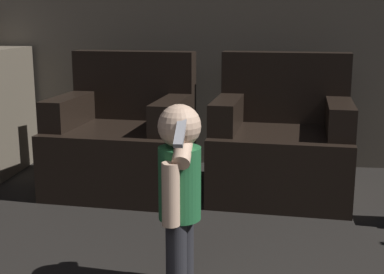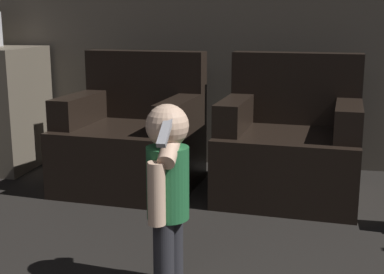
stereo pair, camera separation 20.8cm
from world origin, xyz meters
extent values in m
cube|color=black|center=(-0.83, 3.73, 0.22)|extent=(0.95, 0.88, 0.44)
cube|color=black|center=(-0.80, 4.05, 0.68)|extent=(0.89, 0.24, 0.49)
cube|color=black|center=(-1.19, 3.77, 0.54)|extent=(0.22, 0.65, 0.20)
cube|color=black|center=(-0.48, 3.70, 0.54)|extent=(0.22, 0.65, 0.20)
cube|color=black|center=(0.24, 3.73, 0.22)|extent=(0.95, 0.88, 0.44)
cube|color=black|center=(0.27, 4.05, 0.68)|extent=(0.89, 0.24, 0.49)
cube|color=black|center=(-0.12, 3.77, 0.54)|extent=(0.22, 0.65, 0.20)
cube|color=black|center=(0.60, 3.70, 0.54)|extent=(0.22, 0.65, 0.20)
cylinder|color=#28282D|center=(-0.23, 2.44, 0.16)|extent=(0.09, 0.09, 0.32)
cylinder|color=#28282D|center=(-0.25, 2.35, 0.16)|extent=(0.09, 0.09, 0.32)
cylinder|color=#236638|center=(-0.24, 2.39, 0.48)|extent=(0.18, 0.18, 0.31)
sphere|color=beige|center=(-0.24, 2.39, 0.72)|extent=(0.18, 0.18, 0.18)
cylinder|color=beige|center=(-0.26, 2.29, 0.47)|extent=(0.07, 0.07, 0.26)
cylinder|color=beige|center=(-0.22, 2.39, 0.66)|extent=(0.07, 0.26, 0.19)
cube|color=#99999E|center=(-0.22, 2.28, 0.73)|extent=(0.04, 0.16, 0.10)
camera|label=1|loc=(0.05, 0.29, 1.15)|focal=50.00mm
camera|label=2|loc=(0.26, 0.32, 1.15)|focal=50.00mm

